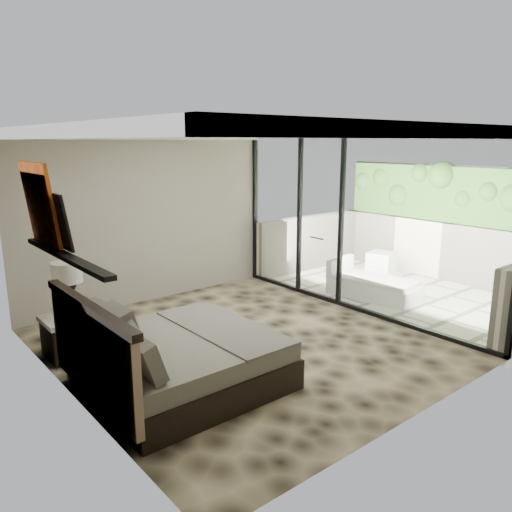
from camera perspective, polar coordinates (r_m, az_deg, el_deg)
floor at (r=6.76m, az=-1.59°, el=-9.97°), size 5.00×5.00×0.00m
ceiling at (r=6.23m, az=-1.75°, el=14.38°), size 4.50×5.00×0.02m
back_wall at (r=8.43m, az=-12.13°, el=4.25°), size 4.50×0.02×2.80m
left_wall at (r=5.32m, az=-21.11°, el=-1.37°), size 0.02×5.00×2.80m
glass_wall at (r=7.91m, az=11.35°, el=3.72°), size 0.08×5.00×2.80m
terrace_slab at (r=9.42m, az=16.78°, el=-4.23°), size 3.00×5.00×0.12m
parapet_far at (r=10.40m, az=21.17°, el=0.51°), size 0.30×5.00×1.10m
foliage_hedge at (r=10.23m, az=21.68°, el=6.53°), size 0.36×4.60×1.10m
picture_ledge at (r=5.41m, az=-20.94°, el=-0.04°), size 0.12×2.20×0.05m
bed at (r=5.60m, az=-9.39°, el=-11.58°), size 2.00×1.94×1.11m
nightstand at (r=6.72m, az=-20.61°, el=-8.36°), size 0.75×0.75×0.58m
table_lamp at (r=6.58m, az=-20.74°, el=-2.74°), size 0.37×0.37×0.68m
abstract_canvas at (r=5.94m, az=-23.50°, el=5.51°), size 0.13×0.90×0.90m
framed_print at (r=5.58m, az=-21.60°, el=3.69°), size 0.11×0.50×0.60m
ottoman at (r=10.30m, az=14.11°, el=-0.89°), size 0.58×0.58×0.48m
lounger at (r=8.92m, az=13.07°, el=-3.35°), size 0.96×1.60×0.59m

